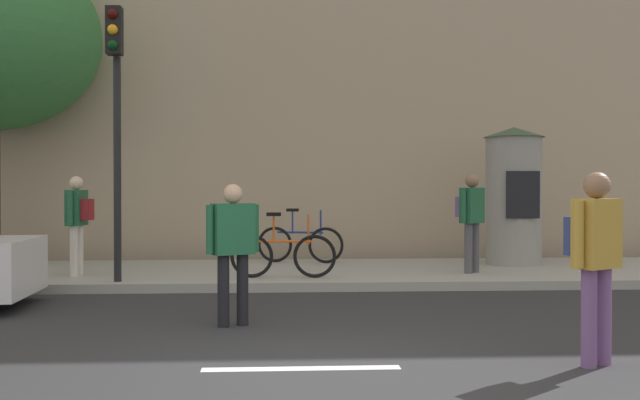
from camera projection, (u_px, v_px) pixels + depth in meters
name	position (u px, v px, depth m)	size (l,w,h in m)	color
ground_plane	(301.00, 369.00, 6.72)	(80.00, 80.00, 0.00)	#2B2B2D
sidewalk_curb	(288.00, 273.00, 13.70)	(36.00, 4.00, 0.15)	#9E9B93
lane_markings	(301.00, 368.00, 6.72)	(25.80, 0.16, 0.01)	silver
building_backdrop	(285.00, 22.00, 18.61)	(36.00, 5.00, 11.66)	tan
traffic_light	(116.00, 98.00, 11.74)	(0.24, 0.45, 4.34)	black
poster_column	(514.00, 195.00, 14.60)	(1.19, 1.19, 2.70)	gray
pedestrian_in_light_jacket	(595.00, 249.00, 6.83)	(0.54, 0.51, 1.78)	#724C84
pedestrian_near_pole	(232.00, 241.00, 8.83)	(0.61, 0.51, 1.69)	black
pedestrian_tallest	(471.00, 213.00, 13.13)	(0.54, 0.54, 1.75)	#4C4C51
pedestrian_with_backpack	(78.00, 216.00, 12.69)	(0.42, 0.62, 1.70)	silver
bicycle_leaning	(283.00, 254.00, 12.39)	(1.77, 0.17, 1.09)	black
bicycle_upright	(300.00, 243.00, 14.94)	(1.73, 0.51, 1.09)	black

